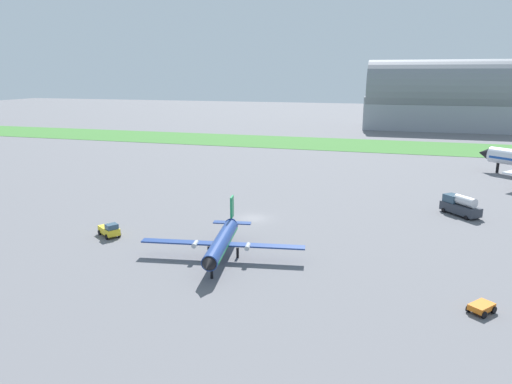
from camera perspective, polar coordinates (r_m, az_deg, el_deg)
ground_plane at (r=73.99m, az=-0.38°, el=-3.18°), size 600.00×600.00×0.00m
grass_taxiway_strip at (r=154.22m, az=8.62°, el=5.76°), size 360.00×28.00×0.08m
airplane_foreground_turboprop at (r=57.77m, az=-4.12°, el=-5.96°), size 20.07×17.24×6.03m
pushback_tug_near_gate at (r=68.88m, az=-17.24°, el=-4.37°), size 3.99×3.51×1.95m
fuel_truck_midfield at (r=82.02m, az=23.39°, el=-1.49°), size 6.05×6.50×3.29m
baggage_cart_by_runway at (r=50.62m, az=25.52°, el=-12.40°), size 2.86×2.95×0.90m
hangar_distant at (r=205.27m, az=21.70°, el=10.42°), size 60.68×24.24×27.29m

